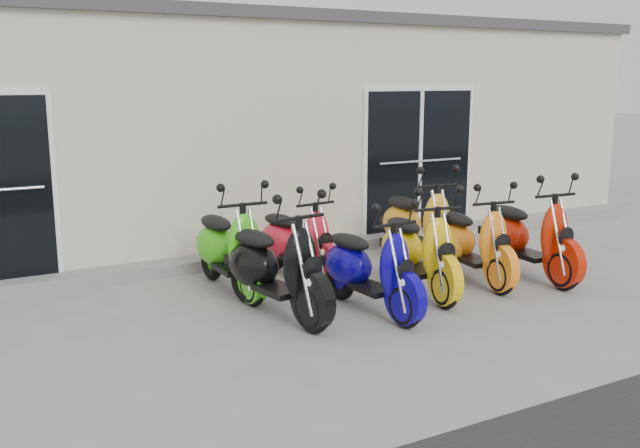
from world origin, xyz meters
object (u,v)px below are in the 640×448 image
at_px(scooter_front_red, 529,224).
at_px(scooter_back_yellow, 418,213).
at_px(scooter_front_blue, 370,255).
at_px(scooter_back_red, 297,230).
at_px(scooter_front_orange_b, 473,230).
at_px(scooter_front_black, 275,252).
at_px(scooter_back_green, 229,235).
at_px(scooter_front_orange_a, 419,238).

height_order(scooter_front_red, scooter_back_yellow, scooter_back_yellow).
height_order(scooter_front_blue, scooter_front_red, scooter_front_red).
bearing_deg(scooter_back_red, scooter_back_yellow, -10.76).
xyz_separation_m(scooter_front_orange_b, scooter_back_red, (-1.81, 1.11, -0.02)).
bearing_deg(scooter_front_black, scooter_back_green, 85.89).
bearing_deg(scooter_back_red, scooter_front_orange_a, -59.20).
height_order(scooter_back_red, scooter_back_yellow, scooter_back_yellow).
height_order(scooter_front_orange_b, scooter_back_green, scooter_back_green).
height_order(scooter_front_red, scooter_back_green, scooter_front_red).
bearing_deg(scooter_back_red, scooter_front_orange_b, -39.37).
bearing_deg(scooter_front_red, scooter_back_red, 157.24).
xyz_separation_m(scooter_front_orange_b, scooter_back_green, (-2.73, 1.04, 0.03)).
bearing_deg(scooter_front_orange_a, scooter_back_green, 157.43).
bearing_deg(scooter_back_green, scooter_front_orange_b, -21.58).
bearing_deg(scooter_front_orange_a, scooter_front_red, 4.21).
xyz_separation_m(scooter_front_black, scooter_back_yellow, (2.59, 1.03, -0.00)).
bearing_deg(scooter_back_yellow, scooter_back_red, -177.82).
height_order(scooter_front_black, scooter_front_orange_a, scooter_front_black).
bearing_deg(scooter_front_blue, scooter_back_green, 121.31).
distance_m(scooter_front_blue, scooter_front_red, 2.47).
xyz_separation_m(scooter_front_orange_a, scooter_back_red, (-0.95, 1.19, -0.04)).
bearing_deg(scooter_front_red, scooter_front_orange_b, 170.18).
height_order(scooter_front_blue, scooter_back_red, scooter_front_blue).
height_order(scooter_back_green, scooter_back_red, scooter_back_green).
xyz_separation_m(scooter_front_blue, scooter_back_yellow, (1.67, 1.40, 0.06)).
relative_size(scooter_front_orange_a, scooter_back_green, 0.97).
bearing_deg(scooter_front_black, scooter_front_orange_b, -8.32).
bearing_deg(scooter_front_blue, scooter_front_orange_b, 8.28).
bearing_deg(scooter_front_orange_a, scooter_back_yellow, 61.63).
bearing_deg(scooter_front_red, scooter_front_blue, -171.25).
bearing_deg(scooter_front_black, scooter_front_red, -11.49).
xyz_separation_m(scooter_front_black, scooter_front_red, (3.38, -0.17, -0.01)).
xyz_separation_m(scooter_front_black, scooter_back_green, (-0.08, 1.05, -0.01)).
relative_size(scooter_front_orange_a, scooter_front_orange_b, 1.02).
distance_m(scooter_front_orange_a, scooter_back_red, 1.52).
distance_m(scooter_front_red, scooter_back_red, 2.86).
relative_size(scooter_front_blue, scooter_back_green, 0.93).
distance_m(scooter_front_black, scooter_back_green, 1.05).
distance_m(scooter_front_blue, scooter_back_green, 1.74).
xyz_separation_m(scooter_front_blue, scooter_front_red, (2.46, 0.19, 0.05)).
height_order(scooter_front_red, scooter_back_red, scooter_front_red).
height_order(scooter_front_orange_b, scooter_back_red, scooter_front_orange_b).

